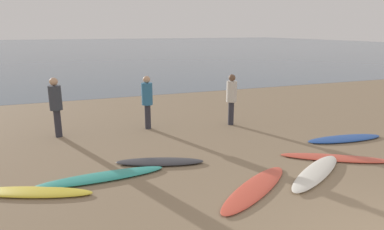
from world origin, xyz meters
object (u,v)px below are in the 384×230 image
object	(u,v)px
surfboard_3	(255,188)
surfboard_4	(316,172)
surfboard_1	(102,177)
surfboard_2	(160,162)
person_1	(232,95)
person_2	(56,102)
surfboard_0	(32,192)
surfboard_6	(345,139)
person_0	(147,98)
surfboard_5	(336,158)

from	to	relation	value
surfboard_3	surfboard_4	xyz separation A→B (m)	(1.63, 0.17, 0.02)
surfboard_4	surfboard_1	bearing A→B (deg)	131.19
surfboard_2	person_1	bearing A→B (deg)	56.62
surfboard_1	surfboard_4	world-z (taller)	surfboard_4
surfboard_4	person_2	xyz separation A→B (m)	(-5.28, 4.79, 0.98)
surfboard_0	surfboard_2	distance (m)	2.77
surfboard_6	person_0	world-z (taller)	person_0
surfboard_2	surfboard_6	distance (m)	5.41
surfboard_2	surfboard_6	bearing A→B (deg)	16.92
surfboard_3	surfboard_6	distance (m)	4.38
surfboard_4	person_2	bearing A→B (deg)	106.57
surfboard_2	person_1	xyz separation A→B (m)	(3.08, 2.41, 0.94)
surfboard_1	surfboard_4	size ratio (longest dim) A/B	1.08
surfboard_0	person_2	bearing A→B (deg)	104.81
surfboard_1	surfboard_3	distance (m)	3.19
surfboard_0	surfboard_4	xyz separation A→B (m)	(5.75, -1.18, 0.01)
person_1	surfboard_6	bearing A→B (deg)	151.86
surfboard_0	surfboard_5	bearing A→B (deg)	16.75
surfboard_3	surfboard_4	distance (m)	1.64
surfboard_4	surfboard_6	xyz separation A→B (m)	(2.37, 1.61, -0.01)
surfboard_2	surfboard_0	bearing A→B (deg)	-148.92
surfboard_1	surfboard_6	distance (m)	6.78
surfboard_0	surfboard_3	size ratio (longest dim) A/B	0.94
surfboard_6	surfboard_0	bearing A→B (deg)	-171.66
surfboard_3	surfboard_4	world-z (taller)	surfboard_4
surfboard_0	surfboard_3	distance (m)	4.33
surfboard_0	surfboard_3	xyz separation A→B (m)	(4.12, -1.35, -0.01)
person_1	person_2	bearing A→B (deg)	13.18
surfboard_1	surfboard_6	bearing A→B (deg)	-0.15
surfboard_4	surfboard_5	world-z (taller)	surfboard_4
surfboard_3	surfboard_5	bearing A→B (deg)	-19.08
surfboard_5	surfboard_0	bearing A→B (deg)	-154.87
surfboard_0	surfboard_6	xyz separation A→B (m)	(8.12, 0.44, -0.00)
surfboard_5	surfboard_1	bearing A→B (deg)	-158.45
person_2	surfboard_5	bearing A→B (deg)	-139.13
surfboard_2	surfboard_6	world-z (taller)	surfboard_2
surfboard_5	person_1	world-z (taller)	person_1
surfboard_5	person_2	world-z (taller)	person_2
surfboard_3	person_0	xyz separation A→B (m)	(-1.00, 4.85, 0.96)
surfboard_0	surfboard_3	world-z (taller)	surfboard_0
surfboard_5	surfboard_6	xyz separation A→B (m)	(1.33, 1.08, 0.00)
surfboard_3	surfboard_4	size ratio (longest dim) A/B	1.02
surfboard_0	person_2	size ratio (longest dim) A/B	1.36
surfboard_0	person_1	bearing A→B (deg)	49.58
person_0	surfboard_5	bearing A→B (deg)	112.29
surfboard_3	person_0	distance (m)	5.05
surfboard_0	person_1	distance (m)	6.59
person_1	person_2	xyz separation A→B (m)	(-5.32, 0.61, 0.05)
surfboard_1	surfboard_2	world-z (taller)	surfboard_2
surfboard_2	surfboard_6	xyz separation A→B (m)	(5.41, -0.16, -0.01)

